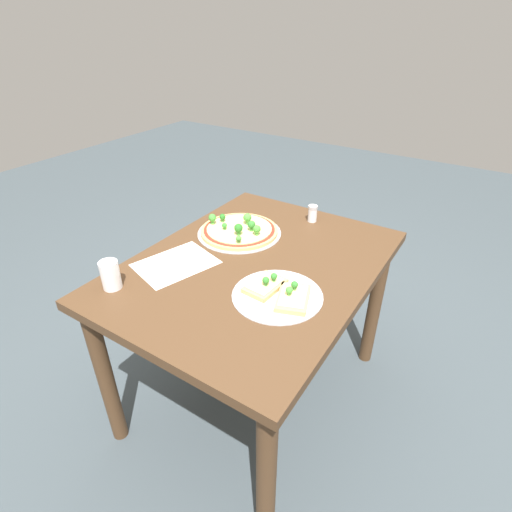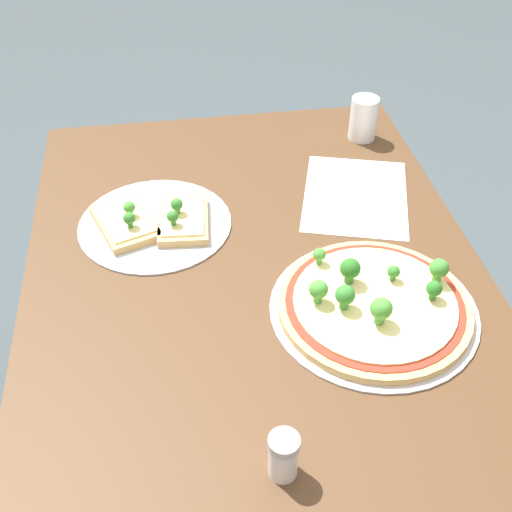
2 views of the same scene
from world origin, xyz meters
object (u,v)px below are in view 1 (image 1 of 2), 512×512
dining_table (255,284)px  pizza_tray_slice (279,293)px  pizza_tray_whole (239,230)px  condiment_shaker (313,213)px  drinking_cup (110,275)px

dining_table → pizza_tray_slice: bearing=-126.1°
pizza_tray_whole → condiment_shaker: same height
dining_table → drinking_cup: bearing=141.1°
dining_table → drinking_cup: size_ratio=10.87×
pizza_tray_slice → condiment_shaker: 0.58m
drinking_cup → condiment_shaker: drinking_cup is taller
condiment_shaker → dining_table: bearing=176.5°
pizza_tray_whole → drinking_cup: drinking_cup is taller
pizza_tray_whole → pizza_tray_slice: bearing=-128.8°
pizza_tray_slice → pizza_tray_whole: bearing=51.2°
dining_table → pizza_tray_whole: (0.16, 0.18, 0.11)m
pizza_tray_whole → dining_table: bearing=-131.3°
dining_table → condiment_shaker: (0.43, -0.03, 0.14)m
drinking_cup → dining_table: bearing=-38.9°
pizza_tray_whole → condiment_shaker: bearing=-37.2°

